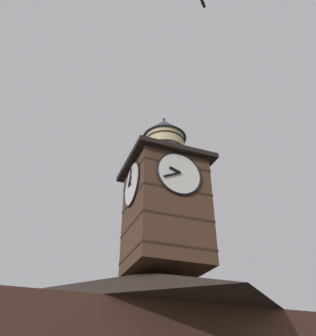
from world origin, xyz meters
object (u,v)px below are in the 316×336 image
object	(u,v)px
clock_tower	(165,197)
moon	(185,295)
pine_tree_behind	(166,302)
flying_bird_high	(203,3)

from	to	relation	value
clock_tower	moon	world-z (taller)	moon
clock_tower	pine_tree_behind	bearing A→B (deg)	-112.64
pine_tree_behind	moon	xyz separation A→B (m)	(-16.96, -33.44, 8.51)
clock_tower	pine_tree_behind	size ratio (longest dim) A/B	0.69
moon	flying_bird_high	distance (m)	47.33
moon	flying_bird_high	xyz separation A→B (m)	(18.93, 43.27, 3.20)
moon	flying_bird_high	world-z (taller)	flying_bird_high
flying_bird_high	clock_tower	bearing A→B (deg)	-92.24
pine_tree_behind	moon	distance (m)	38.44
clock_tower	flying_bird_high	xyz separation A→B (m)	(0.22, 5.63, 7.73)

